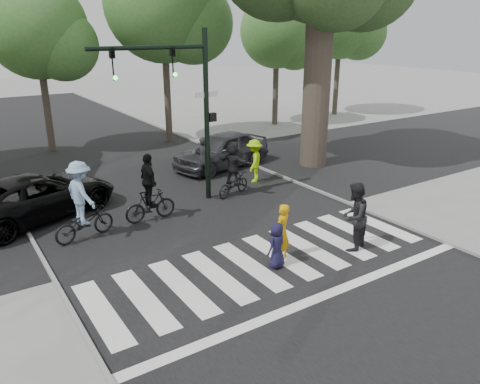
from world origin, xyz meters
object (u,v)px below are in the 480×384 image
object	(u,v)px
traffic_signal	(184,94)
pedestrian_adult	(354,217)
car_suv	(37,196)
pedestrian_child	(277,245)
pedestrian_woman	(282,232)
car_grey	(222,150)
cyclist_left	(82,206)
cyclist_mid	(150,194)
cyclist_right	(233,172)

from	to	relation	value
traffic_signal	pedestrian_adult	distance (m)	6.97
car_suv	pedestrian_child	bearing A→B (deg)	-170.29
pedestrian_woman	car_grey	xyz separation A→B (m)	(3.29, 8.55, 0.01)
cyclist_left	car_suv	xyz separation A→B (m)	(-0.80, 2.56, -0.30)
cyclist_left	car_suv	size ratio (longest dim) A/B	0.45
pedestrian_adult	cyclist_mid	xyz separation A→B (m)	(-3.95, 5.13, -0.06)
traffic_signal	cyclist_right	world-z (taller)	traffic_signal
pedestrian_adult	car_suv	world-z (taller)	pedestrian_adult
cyclist_right	pedestrian_woman	bearing A→B (deg)	-108.48
pedestrian_adult	pedestrian_woman	bearing A→B (deg)	-39.74
pedestrian_adult	cyclist_left	bearing A→B (deg)	-61.40
cyclist_left	car_suv	bearing A→B (deg)	107.42
cyclist_left	car_grey	distance (m)	8.54
cyclist_left	cyclist_right	distance (m)	5.85
pedestrian_woman	pedestrian_child	distance (m)	0.52
pedestrian_woman	cyclist_right	size ratio (longest dim) A/B	0.76
cyclist_mid	pedestrian_adult	bearing A→B (deg)	-52.40
pedestrian_child	cyclist_left	size ratio (longest dim) A/B	0.52
pedestrian_woman	pedestrian_child	size ratio (longest dim) A/B	1.27
cyclist_mid	cyclist_right	world-z (taller)	cyclist_mid
pedestrian_adult	traffic_signal	bearing A→B (deg)	-93.03
traffic_signal	cyclist_left	distance (m)	5.03
pedestrian_child	pedestrian_adult	bearing A→B (deg)	155.21
cyclist_right	car_suv	size ratio (longest dim) A/B	0.39
traffic_signal	pedestrian_child	bearing A→B (deg)	-93.12
pedestrian_child	car_suv	bearing A→B (deg)	-74.99
cyclist_left	cyclist_right	size ratio (longest dim) A/B	1.15
pedestrian_child	car_suv	distance (m)	8.43
pedestrian_woman	pedestrian_child	xyz separation A→B (m)	(-0.40, -0.30, -0.17)
traffic_signal	car_grey	bearing A→B (deg)	43.58
cyclist_left	car_grey	bearing A→B (deg)	30.11
cyclist_mid	car_suv	bearing A→B (deg)	142.33
pedestrian_child	cyclist_mid	size ratio (longest dim) A/B	0.56
pedestrian_child	car_grey	size ratio (longest dim) A/B	0.26
traffic_signal	car_grey	xyz separation A→B (m)	(3.38, 3.22, -3.09)
pedestrian_woman	pedestrian_adult	world-z (taller)	pedestrian_adult
traffic_signal	pedestrian_woman	distance (m)	6.17
cyclist_left	pedestrian_woman	bearing A→B (deg)	-46.22
cyclist_right	cyclist_mid	bearing A→B (deg)	-170.68
pedestrian_child	cyclist_right	xyz separation A→B (m)	(2.10, 5.39, 0.30)
pedestrian_child	cyclist_left	world-z (taller)	cyclist_left
cyclist_right	car_grey	bearing A→B (deg)	65.30
traffic_signal	pedestrian_child	size ratio (longest dim) A/B	4.80
cyclist_left	car_grey	world-z (taller)	cyclist_left
car_suv	pedestrian_adult	bearing A→B (deg)	-159.50
traffic_signal	pedestrian_adult	bearing A→B (deg)	-70.10
pedestrian_woman	car_suv	world-z (taller)	pedestrian_woman
cyclist_right	car_grey	world-z (taller)	cyclist_right
traffic_signal	pedestrian_woman	xyz separation A→B (m)	(0.09, -5.33, -3.11)
car_suv	car_grey	world-z (taller)	car_grey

